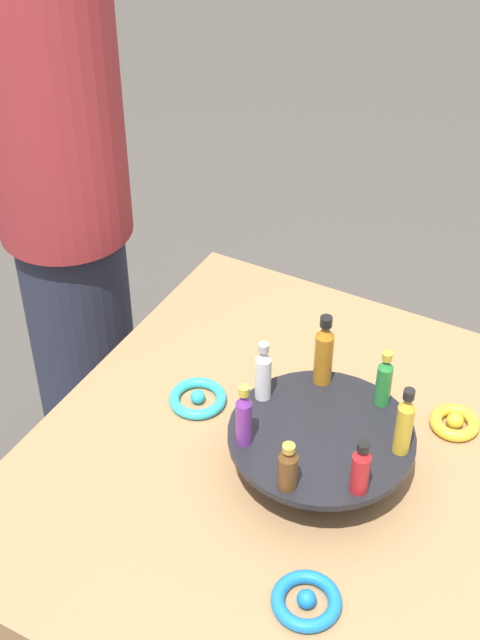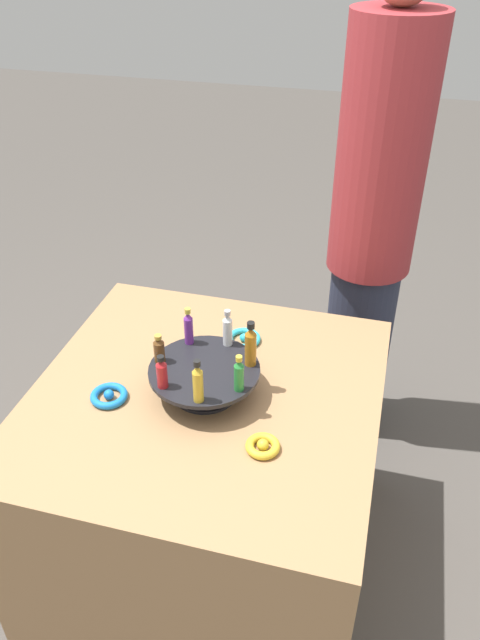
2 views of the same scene
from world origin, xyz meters
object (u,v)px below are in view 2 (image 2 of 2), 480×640
at_px(ribbon_bow_teal, 244,338).
at_px(bottle_green, 239,374).
at_px(bottle_brown, 160,349).
at_px(ribbon_bow_blue, 109,396).
at_px(display_stand, 205,377).
at_px(bottle_purple, 189,327).
at_px(bottle_clear, 228,329).
at_px(bottle_red, 162,373).
at_px(person_figure, 372,227).
at_px(bottle_gold, 198,382).
at_px(bottle_amber, 251,345).
at_px(ribbon_bow_gold, 263,446).

bearing_deg(ribbon_bow_teal, bottle_green, 102.32).
height_order(bottle_brown, ribbon_bow_blue, bottle_brown).
distance_m(display_stand, bottle_green, 0.15).
bearing_deg(bottle_green, bottle_purple, -40.09).
height_order(bottle_brown, bottle_green, bottle_green).
bearing_deg(bottle_purple, display_stand, 127.06).
relative_size(bottle_brown, bottle_clear, 0.76).
relative_size(bottle_clear, ribbon_bow_teal, 1.10).
relative_size(bottle_purple, bottle_clear, 1.02).
relative_size(display_stand, bottle_red, 3.09).
height_order(bottle_purple, person_figure, person_figure).
bearing_deg(person_figure, ribbon_bow_teal, -6.40).
bearing_deg(person_figure, bottle_green, 8.16).
height_order(display_stand, bottle_gold, bottle_gold).
distance_m(bottle_clear, person_figure, 0.75).
xyz_separation_m(bottle_gold, bottle_amber, (-0.09, -0.17, 0.00)).
height_order(bottle_brown, bottle_red, bottle_red).
bearing_deg(bottle_green, person_figure, -106.77).
bearing_deg(bottle_brown, ribbon_bow_teal, -123.59).
xyz_separation_m(bottle_clear, person_figure, (-0.34, -0.67, 0.04)).
bearing_deg(ribbon_bow_gold, bottle_brown, -27.36).
xyz_separation_m(bottle_green, ribbon_bow_gold, (-0.09, 0.11, -0.12)).
bearing_deg(bottle_red, bottle_purple, -91.52).
distance_m(display_stand, ribbon_bow_blue, 0.27).
bearing_deg(bottle_brown, bottle_gold, 139.91).
bearing_deg(bottle_brown, display_stand, 178.48).
xyz_separation_m(bottle_amber, ribbon_bow_blue, (0.36, 0.14, -0.14)).
distance_m(bottle_green, ribbon_bow_gold, 0.19).
xyz_separation_m(bottle_amber, bottle_clear, (0.08, -0.07, -0.01)).
height_order(bottle_clear, ribbon_bow_blue, bottle_clear).
height_order(display_stand, person_figure, person_figure).
xyz_separation_m(bottle_brown, bottle_clear, (-0.16, -0.12, 0.01)).
distance_m(bottle_red, bottle_clear, 0.25).
bearing_deg(ribbon_bow_gold, bottle_amber, -68.27).
relative_size(bottle_green, bottle_clear, 0.94).
xyz_separation_m(bottle_brown, ribbon_bow_teal, (-0.17, -0.25, -0.11)).
bearing_deg(bottle_brown, ribbon_bow_blue, 38.59).
height_order(bottle_brown, person_figure, person_figure).
relative_size(bottle_brown, bottle_red, 0.89).
xyz_separation_m(bottle_brown, bottle_amber, (-0.24, -0.05, 0.02)).
xyz_separation_m(bottle_purple, bottle_brown, (0.05, 0.10, -0.01)).
relative_size(display_stand, ribbon_bow_teal, 2.92).
height_order(display_stand, bottle_purple, bottle_purple).
distance_m(bottle_brown, bottle_gold, 0.20).
bearing_deg(bottle_brown, bottle_red, 114.20).
bearing_deg(bottle_clear, bottle_red, 62.77).
xyz_separation_m(display_stand, ribbon_bow_teal, (-0.04, -0.26, -0.05)).
height_order(bottle_amber, bottle_clear, bottle_amber).
bearing_deg(ribbon_bow_blue, bottle_green, -174.56).
xyz_separation_m(display_stand, bottle_gold, (-0.02, 0.12, 0.09)).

